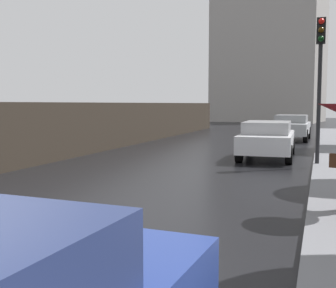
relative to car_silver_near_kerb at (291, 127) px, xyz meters
The scene contains 4 objects.
car_silver_near_kerb is the anchor object (origin of this frame).
car_white_far_ahead 8.38m from the car_silver_near_kerb, 91.98° to the right, with size 1.93×4.42×1.32m.
traffic_light 10.66m from the car_silver_near_kerb, 82.15° to the right, with size 0.26×0.39×4.33m.
distant_tower 27.01m from the car_silver_near_kerb, 99.10° to the left, with size 12.11×9.48×23.74m.
Camera 1 is at (4.18, -4.12, 1.95)m, focal length 46.82 mm.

